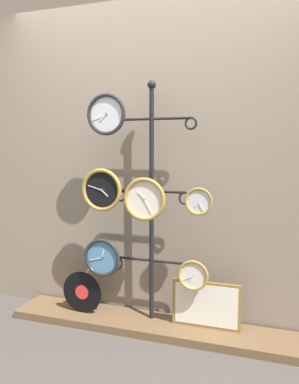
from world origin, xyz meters
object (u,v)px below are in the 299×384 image
Objects in this scene: clock_bottom_right at (193,275)px; clock_middle_left at (102,190)px; display_stand at (152,243)px; clock_top_left at (106,114)px; picture_frame at (206,305)px; clock_middle_center at (145,199)px; clock_middle_right at (199,201)px; vinyl_record at (82,292)px; clock_bottom_left at (102,257)px.

clock_middle_left is at bearing 179.99° from clock_bottom_right.
display_stand reaches higher than clock_top_left.
clock_middle_left is 0.65× the size of picture_frame.
clock_middle_center is at bearing -169.55° from picture_frame.
clock_middle_left is 1.65× the size of clock_middle_right.
clock_middle_center is 0.39m from clock_middle_right.
vinyl_record is (-0.93, 0.00, -0.77)m from clock_middle_right.
display_stand is 0.40m from clock_bottom_right.
clock_middle_right is 0.86m from clock_bottom_left.
clock_bottom_left is at bearing -9.65° from vinyl_record.
clock_middle_right is at bearing 1.12° from clock_middle_left.
clock_middle_center is 1.07× the size of clock_bottom_left.
display_stand is 3.72× the size of picture_frame.
picture_frame is at bearing 5.12° from clock_middle_left.
clock_bottom_left is (-0.34, -0.01, -0.46)m from clock_middle_center.
clock_top_left reaches higher than clock_middle_left.
clock_middle_right is (0.73, 0.01, -0.06)m from clock_middle_left.
display_stand is at bearing 16.75° from clock_top_left.
clock_bottom_right is (0.36, 0.01, -0.53)m from clock_middle_center.
display_stand is 0.55m from clock_middle_left.
clock_top_left is 0.91× the size of vinyl_record.
display_stand is 0.52m from clock_middle_right.
clock_middle_left reaches higher than clock_middle_center.
clock_middle_right is at bearing -0.15° from vinyl_record.
display_stand is at bearing 166.75° from clock_middle_right.
clock_middle_left is 0.52m from clock_bottom_left.
display_stand is at bearing 18.49° from clock_bottom_left.
clock_top_left is 1.08m from clock_bottom_left.
clock_bottom_left is at bearing -148.86° from clock_top_left.
clock_bottom_right is 0.93m from vinyl_record.
display_stand reaches higher than clock_bottom_left.
clock_bottom_right is (0.66, -0.01, -1.14)m from clock_top_left.
display_stand is 1.01m from clock_top_left.
clock_top_left is 1.57m from picture_frame.
clock_bottom_left is 1.34× the size of clock_bottom_right.
clock_middle_right reaches higher than picture_frame.
display_stand is 8.37× the size of clock_bottom_right.
clock_middle_center is 1.43× the size of clock_bottom_right.
clock_bottom_right is at bearing -153.39° from clock_middle_right.
clock_middle_left is 0.97× the size of vinyl_record.
display_stand reaches higher than clock_middle_right.
display_stand reaches higher than vinyl_record.
picture_frame is (0.79, 0.09, -0.31)m from clock_bottom_left.
display_stand reaches higher than picture_frame.
clock_middle_left reaches higher than clock_middle_right.
clock_middle_center is 0.89m from picture_frame.
clock_bottom_left is 0.88× the size of vinyl_record.
picture_frame is at bearing 3.14° from vinyl_record.
clock_middle_center reaches higher than vinyl_record.
clock_middle_left is 0.85m from vinyl_record.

